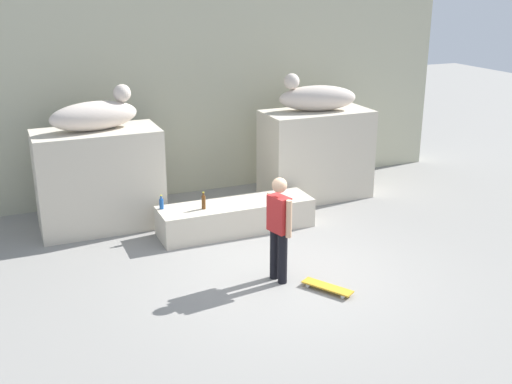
% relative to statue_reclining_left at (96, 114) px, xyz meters
% --- Properties ---
extents(ground_plane, '(40.00, 40.00, 0.00)m').
position_rel_statue_reclining_left_xyz_m(ground_plane, '(2.21, -3.11, -2.15)').
color(ground_plane, gray).
extents(facade_wall, '(11.94, 0.60, 6.76)m').
position_rel_statue_reclining_left_xyz_m(facade_wall, '(2.21, 1.62, 1.23)').
color(facade_wall, '#B3B297').
rests_on(facade_wall, ground_plane).
extents(pedestal_left, '(2.24, 1.12, 1.87)m').
position_rel_statue_reclining_left_xyz_m(pedestal_left, '(-0.04, -0.01, -1.22)').
color(pedestal_left, beige).
rests_on(pedestal_left, ground_plane).
extents(pedestal_right, '(2.24, 1.12, 1.87)m').
position_rel_statue_reclining_left_xyz_m(pedestal_right, '(4.46, -0.01, -1.22)').
color(pedestal_right, beige).
rests_on(pedestal_right, ground_plane).
extents(statue_reclining_left, '(1.67, 0.83, 0.78)m').
position_rel_statue_reclining_left_xyz_m(statue_reclining_left, '(0.00, 0.00, 0.00)').
color(statue_reclining_left, beige).
rests_on(statue_reclining_left, pedestal_left).
extents(statue_reclining_right, '(1.69, 0.93, 0.78)m').
position_rel_statue_reclining_left_xyz_m(statue_reclining_right, '(4.43, 0.00, 0.00)').
color(statue_reclining_right, beige).
rests_on(statue_reclining_right, pedestal_right).
extents(ledge_block, '(2.87, 0.82, 0.54)m').
position_rel_statue_reclining_left_xyz_m(ledge_block, '(2.21, -1.15, -1.88)').
color(ledge_block, beige).
rests_on(ledge_block, ground_plane).
extents(skater, '(0.29, 0.52, 1.67)m').
position_rel_statue_reclining_left_xyz_m(skater, '(2.08, -3.30, -1.23)').
color(skater, black).
rests_on(skater, ground_plane).
extents(skateboard, '(0.58, 0.79, 0.08)m').
position_rel_statue_reclining_left_xyz_m(skateboard, '(2.61, -3.91, -2.09)').
color(skateboard, gold).
rests_on(skateboard, ground_plane).
extents(bottle_brown, '(0.07, 0.07, 0.32)m').
position_rel_statue_reclining_left_xyz_m(bottle_brown, '(1.57, -1.22, -1.47)').
color(bottle_brown, '#593314').
rests_on(bottle_brown, ledge_block).
extents(bottle_blue, '(0.08, 0.08, 0.26)m').
position_rel_statue_reclining_left_xyz_m(bottle_blue, '(0.88, -0.93, -1.50)').
color(bottle_blue, '#194C99').
rests_on(bottle_blue, ledge_block).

